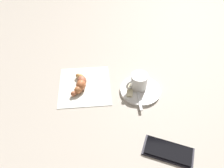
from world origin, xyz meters
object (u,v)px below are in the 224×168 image
(sugar_packet, at_px, (130,89))
(espresso_cup, at_px, (139,81))
(croissant, at_px, (81,83))
(cell_phone, at_px, (168,151))
(teaspoon, at_px, (138,92))
(napkin, at_px, (85,86))
(saucer, at_px, (140,90))

(sugar_packet, bearing_deg, espresso_cup, 128.66)
(croissant, distance_m, cell_phone, 0.37)
(espresso_cup, distance_m, teaspoon, 0.04)
(napkin, relative_size, cell_phone, 1.30)
(saucer, height_order, croissant, croissant)
(saucer, relative_size, napkin, 0.72)
(sugar_packet, relative_size, croissant, 0.60)
(napkin, bearing_deg, cell_phone, -37.49)
(napkin, bearing_deg, teaspoon, -4.25)
(sugar_packet, height_order, cell_phone, sugar_packet)
(croissant, bearing_deg, saucer, 2.01)
(sugar_packet, xyz_separation_m, napkin, (-0.17, 0.01, -0.01))
(teaspoon, relative_size, napkin, 0.62)
(espresso_cup, distance_m, napkin, 0.20)
(sugar_packet, height_order, croissant, croissant)
(croissant, bearing_deg, espresso_cup, 5.56)
(sugar_packet, distance_m, cell_phone, 0.25)
(saucer, xyz_separation_m, cell_phone, (0.09, -0.22, -0.00))
(napkin, bearing_deg, croissant, -148.30)
(espresso_cup, height_order, napkin, espresso_cup)
(saucer, distance_m, teaspoon, 0.02)
(saucer, relative_size, teaspoon, 1.17)
(espresso_cup, bearing_deg, teaspoon, -88.39)
(teaspoon, bearing_deg, cell_phone, -65.15)
(napkin, height_order, cell_phone, cell_phone)
(cell_phone, bearing_deg, saucer, 111.68)
(napkin, distance_m, croissant, 0.02)
(teaspoon, height_order, napkin, teaspoon)
(saucer, distance_m, espresso_cup, 0.04)
(sugar_packet, relative_size, cell_phone, 0.45)
(teaspoon, bearing_deg, espresso_cup, 91.61)
(croissant, bearing_deg, cell_phone, -35.50)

